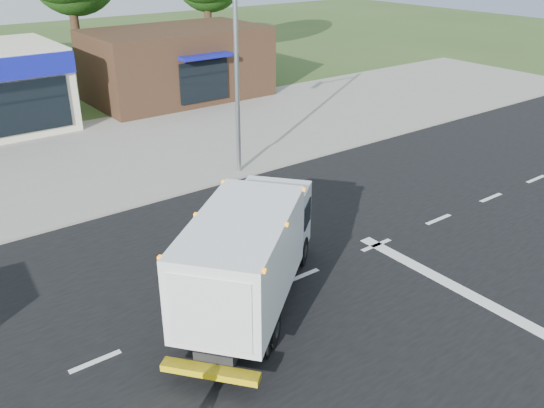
% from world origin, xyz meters
% --- Properties ---
extents(ground, '(120.00, 120.00, 0.00)m').
position_xyz_m(ground, '(0.00, 0.00, 0.00)').
color(ground, '#385123').
rests_on(ground, ground).
extents(road_asphalt, '(60.00, 14.00, 0.02)m').
position_xyz_m(road_asphalt, '(0.00, 0.00, 0.00)').
color(road_asphalt, black).
rests_on(road_asphalt, ground).
extents(sidewalk, '(60.00, 2.40, 0.12)m').
position_xyz_m(sidewalk, '(0.00, 8.20, 0.06)').
color(sidewalk, gray).
rests_on(sidewalk, ground).
extents(parking_apron, '(60.00, 9.00, 0.02)m').
position_xyz_m(parking_apron, '(0.00, 14.00, 0.01)').
color(parking_apron, gray).
rests_on(parking_apron, ground).
extents(lane_markings, '(55.20, 7.00, 0.01)m').
position_xyz_m(lane_markings, '(1.35, -1.35, 0.02)').
color(lane_markings, silver).
rests_on(lane_markings, road_asphalt).
extents(ems_box_truck, '(6.32, 5.70, 2.90)m').
position_xyz_m(ems_box_truck, '(-1.98, -0.35, 1.67)').
color(ems_box_truck, black).
rests_on(ems_box_truck, ground).
extents(brown_storefront, '(10.00, 6.70, 4.00)m').
position_xyz_m(brown_storefront, '(7.00, 19.98, 2.00)').
color(brown_storefront, '#382316').
rests_on(brown_storefront, ground).
extents(traffic_signal_pole, '(3.51, 0.25, 8.00)m').
position_xyz_m(traffic_signal_pole, '(2.35, 7.60, 4.92)').
color(traffic_signal_pole, gray).
rests_on(traffic_signal_pole, ground).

